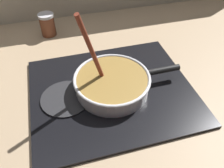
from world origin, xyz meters
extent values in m
cube|color=#9E8466|center=(0.00, 0.00, -0.02)|extent=(2.40, 1.60, 0.04)
cube|color=black|center=(0.13, 0.18, 0.01)|extent=(0.56, 0.48, 0.01)
torus|color=#592D0C|center=(0.13, 0.18, 0.02)|extent=(0.18, 0.18, 0.01)
cylinder|color=#262628|center=(-0.03, 0.18, 0.01)|extent=(0.17, 0.17, 0.01)
cylinder|color=silver|center=(0.13, 0.18, 0.04)|extent=(0.25, 0.25, 0.06)
cylinder|color=olive|center=(0.13, 0.18, 0.04)|extent=(0.24, 0.24, 0.05)
torus|color=silver|center=(0.13, 0.18, 0.07)|extent=(0.26, 0.26, 0.01)
cylinder|color=black|center=(0.32, 0.18, 0.06)|extent=(0.12, 0.02, 0.02)
cylinder|color=#EDD88C|center=(0.04, 0.16, 0.06)|extent=(0.03, 0.03, 0.01)
cylinder|color=beige|center=(0.15, 0.09, 0.06)|extent=(0.04, 0.04, 0.01)
cylinder|color=#E5CC7A|center=(0.16, 0.22, 0.06)|extent=(0.04, 0.04, 0.01)
cylinder|color=#E5CC7A|center=(0.23, 0.17, 0.06)|extent=(0.03, 0.03, 0.01)
cylinder|color=beige|center=(0.19, 0.25, 0.06)|extent=(0.03, 0.03, 0.01)
cylinder|color=#E5CC7A|center=(0.10, 0.18, 0.06)|extent=(0.03, 0.03, 0.01)
cylinder|color=beige|center=(0.11, 0.11, 0.06)|extent=(0.03, 0.03, 0.01)
cylinder|color=#E5CC7A|center=(0.15, 0.18, 0.06)|extent=(0.03, 0.03, 0.01)
cylinder|color=maroon|center=(0.07, 0.18, 0.19)|extent=(0.09, 0.07, 0.28)
cube|color=brown|center=(0.11, 0.20, 0.05)|extent=(0.05, 0.05, 0.01)
cylinder|color=brown|center=(-0.05, 0.62, 0.05)|extent=(0.07, 0.07, 0.09)
cylinder|color=#B2B2B7|center=(-0.05, 0.62, 0.10)|extent=(0.07, 0.07, 0.01)
camera|label=1|loc=(-0.02, -0.38, 0.59)|focal=37.50mm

